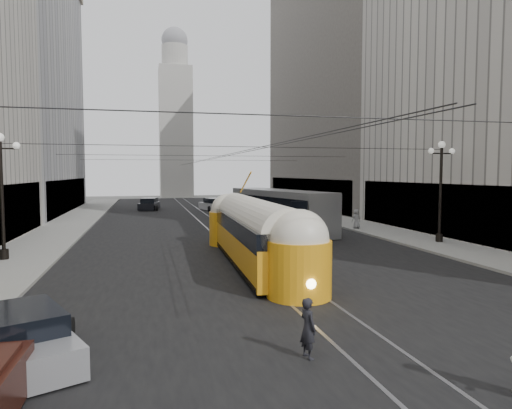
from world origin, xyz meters
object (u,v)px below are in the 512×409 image
streetcar (254,232)px  city_bus (280,208)px  pedestrian_crossing_a (308,328)px  sedan_silver (25,338)px  pedestrian_sidewalk_right (356,219)px

streetcar → city_bus: (4.98, 12.33, 0.14)m
city_bus → pedestrian_crossing_a: bearing=-104.9°
streetcar → pedestrian_crossing_a: streetcar is taller
sedan_silver → city_bus: bearing=60.0°
streetcar → city_bus: 13.30m
city_bus → sedan_silver: city_bus is taller
pedestrian_crossing_a → sedan_silver: bearing=65.3°
streetcar → sedan_silver: bearing=-128.3°
city_bus → pedestrian_crossing_a: size_ratio=8.60×
city_bus → pedestrian_sidewalk_right: (5.96, -1.21, -0.84)m
sedan_silver → pedestrian_crossing_a: size_ratio=2.99×
pedestrian_sidewalk_right → streetcar: bearing=42.8°
pedestrian_sidewalk_right → pedestrian_crossing_a: bearing=58.8°
city_bus → pedestrian_sidewalk_right: city_bus is taller
city_bus → sedan_silver: bearing=-120.0°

